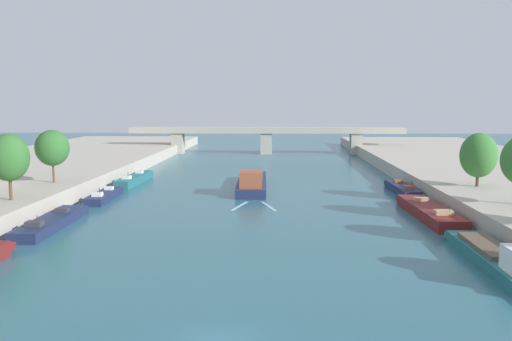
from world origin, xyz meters
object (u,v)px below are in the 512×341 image
(bridge_far, at_px, (266,137))
(tree_left_by_lamp, at_px, (52,148))
(moored_boat_right_near, at_px, (429,211))
(moored_boat_right_midway, at_px, (402,189))
(moored_boat_left_second, at_px, (105,195))
(moored_boat_right_downstream, at_px, (497,257))
(tree_right_midway, at_px, (479,155))
(moored_boat_left_downstream, at_px, (135,179))
(barge_midriver, at_px, (252,182))
(tree_left_distant, at_px, (9,158))
(moored_boat_left_far, at_px, (52,222))

(bridge_far, bearing_deg, tree_left_by_lamp, -112.15)
(moored_boat_right_near, distance_m, moored_boat_right_midway, 15.79)
(moored_boat_right_midway, xyz_separation_m, tree_left_by_lamp, (-47.32, -6.85, 6.27))
(moored_boat_left_second, relative_size, bridge_far, 0.16)
(moored_boat_right_downstream, distance_m, tree_right_midway, 28.03)
(moored_boat_left_second, bearing_deg, moored_boat_left_downstream, 90.05)
(barge_midriver, relative_size, moored_boat_left_downstream, 1.46)
(moored_boat_left_second, height_order, tree_right_midway, tree_right_midway)
(tree_left_distant, distance_m, tree_left_by_lamp, 12.73)
(moored_boat_right_near, bearing_deg, moored_boat_left_second, 166.85)
(moored_boat_left_second, distance_m, moored_boat_right_midway, 41.21)
(tree_left_distant, height_order, tree_right_midway, tree_left_distant)
(moored_boat_left_downstream, bearing_deg, moored_boat_right_near, -30.97)
(barge_midriver, distance_m, tree_left_by_lamp, 28.30)
(tree_left_by_lamp, bearing_deg, barge_midriver, 21.24)
(moored_boat_left_second, xyz_separation_m, moored_boat_left_downstream, (-0.01, 14.70, 0.12))
(tree_left_by_lamp, xyz_separation_m, bridge_far, (26.63, 65.40, -2.51))
(moored_boat_right_near, xyz_separation_m, tree_left_by_lamp, (-46.70, 8.92, 6.23))
(moored_boat_left_second, distance_m, tree_left_by_lamp, 9.19)
(moored_boat_left_far, relative_size, moored_boat_right_downstream, 0.92)
(moored_boat_right_downstream, height_order, moored_boat_right_near, moored_boat_right_downstream)
(moored_boat_left_far, xyz_separation_m, moored_boat_right_near, (40.37, 6.46, 0.12))
(tree_right_midway, bearing_deg, tree_left_distant, -167.75)
(moored_boat_right_downstream, bearing_deg, tree_left_distant, 162.44)
(tree_right_midway, bearing_deg, moored_boat_left_far, -163.45)
(tree_left_distant, bearing_deg, moored_boat_left_downstream, 78.17)
(barge_midriver, bearing_deg, moored_boat_right_downstream, -60.60)
(barge_midriver, height_order, tree_left_distant, tree_left_distant)
(barge_midriver, distance_m, moored_boat_left_far, 32.01)
(tree_left_distant, relative_size, tree_left_by_lamp, 1.03)
(moored_boat_right_near, xyz_separation_m, tree_right_midway, (8.13, 7.95, 5.59))
(moored_boat_left_far, bearing_deg, moored_boat_right_near, 9.10)
(moored_boat_left_downstream, distance_m, tree_right_midway, 51.16)
(moored_boat_left_second, distance_m, moored_boat_right_near, 41.17)
(moored_boat_left_far, relative_size, tree_left_by_lamp, 2.10)
(moored_boat_right_downstream, relative_size, moored_boat_right_midway, 1.24)
(tree_left_distant, xyz_separation_m, bridge_far, (25.86, 78.11, -2.54))
(moored_boat_right_downstream, relative_size, tree_right_midway, 2.34)
(moored_boat_left_second, relative_size, moored_boat_left_downstream, 0.79)
(bridge_far, bearing_deg, moored_boat_right_near, -74.88)
(barge_midriver, bearing_deg, moored_boat_left_second, -153.45)
(moored_boat_left_downstream, height_order, bridge_far, bridge_far)
(moored_boat_left_downstream, xyz_separation_m, bridge_far, (20.03, 50.26, 3.74))
(moored_boat_left_far, distance_m, tree_right_midway, 50.91)
(moored_boat_right_downstream, xyz_separation_m, moored_boat_right_near, (-0.11, 18.36, -0.16))
(moored_boat_left_far, height_order, tree_left_by_lamp, tree_left_by_lamp)
(moored_boat_left_second, relative_size, tree_left_distant, 1.58)
(moored_boat_right_downstream, distance_m, tree_left_by_lamp, 54.52)
(moored_boat_left_downstream, height_order, tree_right_midway, tree_right_midway)
(tree_left_by_lamp, height_order, tree_right_midway, tree_left_by_lamp)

